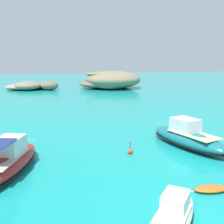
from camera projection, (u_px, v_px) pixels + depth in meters
ground_plane at (180, 219)px, 15.94m from camera, size 400.00×400.00×0.00m
islet_large at (112, 80)px, 95.22m from camera, size 24.29×21.44×6.33m
islet_small at (32, 86)px, 90.80m from camera, size 20.75×17.92×3.08m
motorboat_teal at (188, 137)px, 29.39m from camera, size 4.72×11.12×3.17m
motorboat_red at (8, 161)px, 22.54m from camera, size 7.09×10.45×3.17m
motorboat_white at (173, 217)px, 15.04m from camera, size 6.29×5.84×1.96m
dinghy_tender at (211, 189)px, 19.27m from camera, size 2.87×1.68×0.58m
channel_buoy at (130, 151)px, 27.17m from camera, size 0.56×0.56×1.48m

